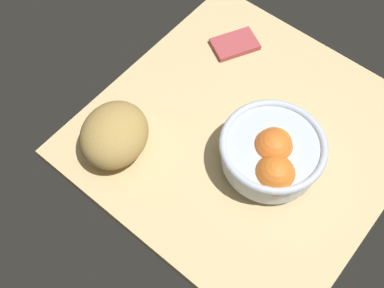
% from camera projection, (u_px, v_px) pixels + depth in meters
% --- Properties ---
extents(ground_plane, '(0.67, 0.66, 0.03)m').
position_uv_depth(ground_plane, '(245.00, 136.00, 1.11)').
color(ground_plane, '#D8BD84').
extents(fruit_bowl, '(0.22, 0.22, 0.11)m').
position_uv_depth(fruit_bowl, '(272.00, 153.00, 1.00)').
color(fruit_bowl, silver).
rests_on(fruit_bowl, ground).
extents(bread_loaf, '(0.20, 0.19, 0.11)m').
position_uv_depth(bread_loaf, '(114.00, 135.00, 1.03)').
color(bread_loaf, tan).
rests_on(bread_loaf, ground).
extents(napkin_folded, '(0.13, 0.12, 0.01)m').
position_uv_depth(napkin_folded, '(235.00, 44.00, 1.22)').
color(napkin_folded, '#B6474A').
rests_on(napkin_folded, ground).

